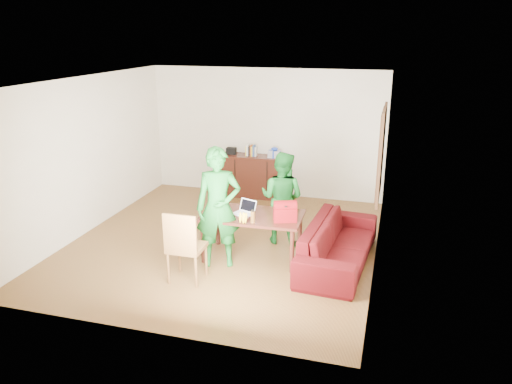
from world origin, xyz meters
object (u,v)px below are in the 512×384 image
(person_near, at_px, (218,208))
(sofa, at_px, (338,243))
(table, at_px, (252,220))
(person_far, at_px, (282,198))
(laptop, at_px, (243,212))
(red_bag, at_px, (285,213))
(chair, at_px, (187,260))
(bottle, at_px, (253,216))

(person_near, bearing_deg, sofa, -1.53)
(table, xyz_separation_m, person_near, (-0.42, -0.36, 0.28))
(table, relative_size, person_far, 1.00)
(person_far, bearing_deg, sofa, 161.78)
(laptop, bearing_deg, person_far, 81.32)
(person_far, bearing_deg, person_near, 67.37)
(person_near, bearing_deg, laptop, 30.83)
(person_far, relative_size, red_bag, 4.64)
(table, xyz_separation_m, chair, (-0.70, -0.97, -0.32))
(chair, height_order, sofa, chair)
(chair, bearing_deg, red_bag, 33.88)
(table, relative_size, bottle, 7.79)
(person_near, relative_size, red_bag, 5.44)
(table, distance_m, bottle, 0.38)
(person_far, xyz_separation_m, red_bag, (0.25, -0.86, 0.06))
(person_near, bearing_deg, person_far, 38.37)
(chair, xyz_separation_m, person_far, (0.99, 1.70, 0.47))
(laptop, distance_m, sofa, 1.54)
(person_far, xyz_separation_m, bottle, (-0.20, -1.06, 0.04))
(laptop, relative_size, bottle, 1.74)
(table, distance_m, red_bag, 0.59)
(bottle, bearing_deg, laptop, 130.70)
(bottle, xyz_separation_m, sofa, (1.22, 0.49, -0.50))
(chair, xyz_separation_m, laptop, (0.55, 0.93, 0.45))
(person_near, xyz_separation_m, laptop, (0.28, 0.32, -0.15))
(chair, xyz_separation_m, person_near, (0.27, 0.61, 0.61))
(bottle, bearing_deg, red_bag, 24.59)
(laptop, xyz_separation_m, sofa, (1.47, 0.20, -0.44))
(sofa, bearing_deg, chair, 123.83)
(table, height_order, red_bag, red_bag)
(chair, distance_m, bottle, 1.15)
(person_near, bearing_deg, table, 21.67)
(person_near, height_order, sofa, person_near)
(person_far, relative_size, sofa, 0.70)
(laptop, bearing_deg, table, 34.34)
(person_far, height_order, bottle, person_far)
(person_near, xyz_separation_m, sofa, (1.74, 0.52, -0.59))
(chair, height_order, bottle, chair)
(red_bag, bearing_deg, person_far, 87.15)
(table, distance_m, person_far, 0.81)
(table, relative_size, sofa, 0.70)
(table, xyz_separation_m, bottle, (0.10, -0.32, 0.19))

